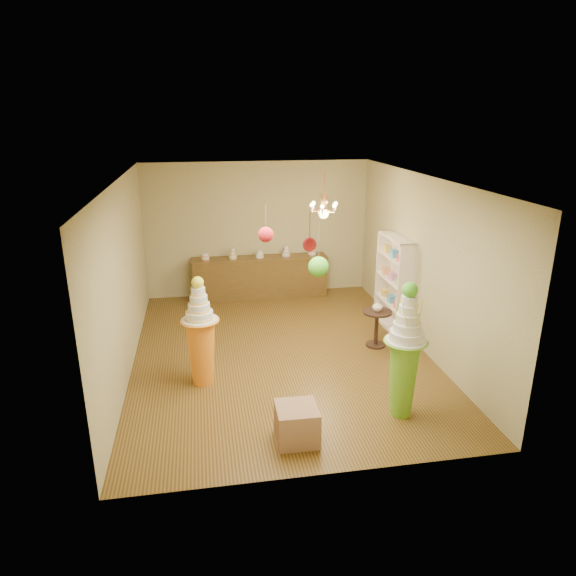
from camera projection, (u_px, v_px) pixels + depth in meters
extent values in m
plane|color=brown|center=(281.00, 353.00, 8.98)|extent=(6.50, 6.50, 0.00)
plane|color=silver|center=(280.00, 179.00, 8.02)|extent=(6.50, 6.50, 0.00)
cube|color=tan|center=(258.00, 229.00, 11.53)|extent=(5.00, 0.04, 3.00)
cube|color=tan|center=(327.00, 358.00, 5.47)|extent=(5.00, 0.04, 3.00)
cube|color=tan|center=(124.00, 278.00, 8.10)|extent=(0.04, 6.50, 3.00)
cube|color=tan|center=(422.00, 264.00, 8.90)|extent=(0.04, 6.50, 3.00)
cone|color=#65AA25|center=(403.00, 379.00, 6.98)|extent=(0.53, 0.53, 1.10)
cylinder|color=silver|center=(406.00, 341.00, 6.79)|extent=(0.72, 0.72, 0.03)
cylinder|color=silver|center=(406.00, 335.00, 6.77)|extent=(0.59, 0.59, 0.12)
cylinder|color=silver|center=(407.00, 327.00, 6.73)|extent=(0.48, 0.48, 0.12)
cylinder|color=silver|center=(408.00, 318.00, 6.69)|extent=(0.40, 0.40, 0.12)
cylinder|color=silver|center=(408.00, 310.00, 6.65)|extent=(0.32, 0.32, 0.12)
cylinder|color=silver|center=(409.00, 301.00, 6.61)|extent=(0.27, 0.27, 0.12)
sphere|color=green|center=(410.00, 290.00, 6.57)|extent=(0.20, 0.20, 0.20)
cone|color=orange|center=(202.00, 352.00, 7.82)|extent=(0.51, 0.51, 1.04)
cylinder|color=silver|center=(200.00, 320.00, 7.65)|extent=(0.61, 0.61, 0.03)
cylinder|color=silver|center=(200.00, 315.00, 7.63)|extent=(0.46, 0.46, 0.12)
cylinder|color=silver|center=(199.00, 307.00, 7.59)|extent=(0.37, 0.37, 0.12)
cylinder|color=silver|center=(199.00, 299.00, 7.55)|extent=(0.29, 0.29, 0.12)
cylinder|color=silver|center=(198.00, 291.00, 7.51)|extent=(0.24, 0.24, 0.12)
sphere|color=yellow|center=(198.00, 282.00, 7.46)|extent=(0.18, 0.18, 0.18)
cube|color=#956C51|center=(297.00, 424.00, 6.50)|extent=(0.53, 0.53, 0.48)
cube|color=brown|center=(260.00, 278.00, 11.61)|extent=(3.00, 0.50, 0.90)
cube|color=brown|center=(260.00, 258.00, 11.46)|extent=(3.04, 0.54, 0.03)
cylinder|color=silver|center=(205.00, 256.00, 11.24)|extent=(0.18, 0.18, 0.16)
cylinder|color=silver|center=(233.00, 254.00, 11.32)|extent=(0.18, 0.18, 0.24)
cylinder|color=silver|center=(260.00, 254.00, 11.43)|extent=(0.18, 0.18, 0.16)
cylinder|color=silver|center=(286.00, 251.00, 11.51)|extent=(0.18, 0.18, 0.24)
cylinder|color=silver|center=(312.00, 252.00, 11.62)|extent=(0.18, 0.18, 0.16)
cube|color=silver|center=(401.00, 282.00, 9.84)|extent=(0.04, 1.20, 1.80)
cube|color=silver|center=(392.00, 302.00, 9.94)|extent=(0.30, 1.14, 0.03)
cube|color=silver|center=(394.00, 280.00, 9.80)|extent=(0.30, 1.14, 0.03)
cube|color=silver|center=(395.00, 258.00, 9.65)|extent=(0.30, 1.14, 0.03)
cylinder|color=black|center=(375.00, 345.00, 9.25)|extent=(0.35, 0.35, 0.03)
cylinder|color=black|center=(376.00, 329.00, 9.15)|extent=(0.07, 0.07, 0.65)
cylinder|color=black|center=(377.00, 312.00, 9.05)|extent=(0.52, 0.52, 0.03)
imported|color=silver|center=(378.00, 306.00, 9.01)|extent=(0.23, 0.23, 0.19)
cylinder|color=#464132|center=(266.00, 218.00, 6.12)|extent=(0.01, 0.01, 0.42)
sphere|color=#B31B22|center=(266.00, 235.00, 6.19)|extent=(0.19, 0.19, 0.19)
cylinder|color=#464132|center=(319.00, 231.00, 6.78)|extent=(0.01, 0.01, 0.99)
sphere|color=green|center=(318.00, 267.00, 6.94)|extent=(0.28, 0.28, 0.28)
cylinder|color=#464132|center=(310.00, 228.00, 5.45)|extent=(0.01, 0.01, 0.36)
sphere|color=#B31B22|center=(310.00, 244.00, 5.51)|extent=(0.15, 0.15, 0.15)
cylinder|color=#E48E50|center=(324.00, 186.00, 9.13)|extent=(0.02, 0.02, 0.50)
cylinder|color=#E48E50|center=(324.00, 203.00, 9.23)|extent=(0.10, 0.10, 0.30)
sphere|color=#F3D386|center=(324.00, 214.00, 9.29)|extent=(0.18, 0.18, 0.18)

